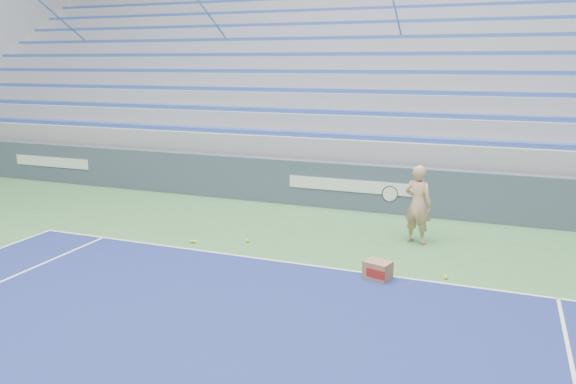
% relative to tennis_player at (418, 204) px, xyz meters
% --- Properties ---
extents(sponsor_barrier, '(30.00, 0.32, 1.10)m').
position_rel_tennis_player_xyz_m(sponsor_barrier, '(-1.73, 2.05, -0.22)').
color(sponsor_barrier, '#3D495D').
rests_on(sponsor_barrier, ground).
extents(bleachers, '(31.00, 9.15, 7.30)m').
position_rel_tennis_player_xyz_m(bleachers, '(-1.74, 7.76, 1.59)').
color(bleachers, '#96999E').
rests_on(bleachers, ground).
extents(tennis_player, '(0.93, 0.89, 1.53)m').
position_rel_tennis_player_xyz_m(tennis_player, '(0.00, 0.00, 0.00)').
color(tennis_player, tan).
rests_on(tennis_player, ground).
extents(ball_box, '(0.48, 0.42, 0.31)m').
position_rel_tennis_player_xyz_m(ball_box, '(-0.29, -2.14, -0.62)').
color(ball_box, '#946B47').
rests_on(ball_box, ground).
extents(tennis_ball_0, '(0.07, 0.07, 0.07)m').
position_rel_tennis_player_xyz_m(tennis_ball_0, '(0.74, -1.73, -0.74)').
color(tennis_ball_0, '#CFDF2D').
rests_on(tennis_ball_0, ground).
extents(tennis_ball_1, '(0.07, 0.07, 0.07)m').
position_rel_tennis_player_xyz_m(tennis_ball_1, '(-3.05, -1.16, -0.74)').
color(tennis_ball_1, '#CFDF2D').
rests_on(tennis_ball_1, ground).
extents(tennis_ball_2, '(0.07, 0.07, 0.07)m').
position_rel_tennis_player_xyz_m(tennis_ball_2, '(-3.98, -1.58, -0.74)').
color(tennis_ball_2, '#CFDF2D').
rests_on(tennis_ball_2, ground).
extents(tennis_ball_3, '(0.07, 0.07, 0.07)m').
position_rel_tennis_player_xyz_m(tennis_ball_3, '(-4.05, -1.59, -0.74)').
color(tennis_ball_3, '#CFDF2D').
rests_on(tennis_ball_3, ground).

